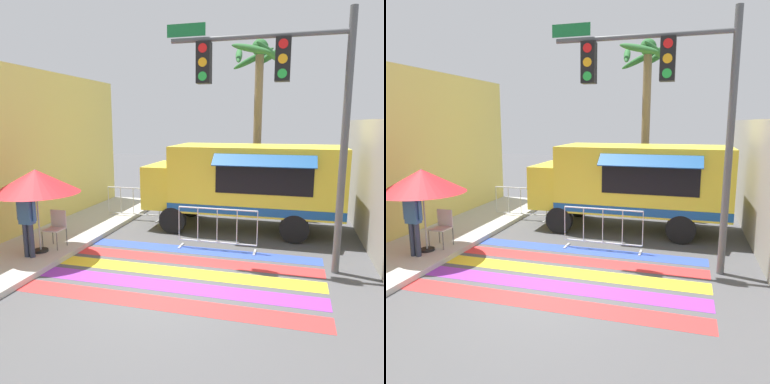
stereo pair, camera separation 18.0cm
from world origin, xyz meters
TOP-DOWN VIEW (x-y plane):
  - ground_plane at (0.00, 0.00)m, footprint 60.00×60.00m
  - concrete_wall_right at (4.46, 3.00)m, footprint 0.20×16.00m
  - crosswalk_painted at (0.00, 0.96)m, footprint 6.40×3.60m
  - food_truck at (0.82, 4.93)m, footprint 6.02×2.83m
  - traffic_signal_pole at (2.09, 1.87)m, footprint 4.05×0.29m
  - patio_umbrella at (-3.71, 0.99)m, footprint 2.13×2.13m
  - folding_chair at (-3.57, 1.48)m, footprint 0.45×0.45m
  - vendor_person at (-3.72, 0.59)m, footprint 0.53×0.23m
  - barricade_front at (0.50, 2.70)m, footprint 2.14×0.44m
  - barricade_side at (-2.96, 5.03)m, footprint 1.94×0.44m
  - palm_tree at (0.99, 7.75)m, footprint 2.17×2.33m

SIDE VIEW (x-z plane):
  - ground_plane at x=0.00m, z-range 0.00..0.00m
  - crosswalk_painted at x=0.00m, z-range 0.00..0.01m
  - barricade_side at x=-2.96m, z-range -0.01..1.14m
  - barricade_front at x=0.50m, z-range 0.00..1.14m
  - folding_chair at x=-3.57m, z-range 0.24..1.19m
  - vendor_person at x=-3.72m, z-range 0.27..2.04m
  - food_truck at x=0.82m, z-range 0.26..2.92m
  - concrete_wall_right at x=4.46m, z-range 0.00..3.45m
  - patio_umbrella at x=-3.71m, z-range 0.89..2.99m
  - traffic_signal_pole at x=2.09m, z-range 1.19..6.87m
  - palm_tree at x=0.99m, z-range 1.45..7.79m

